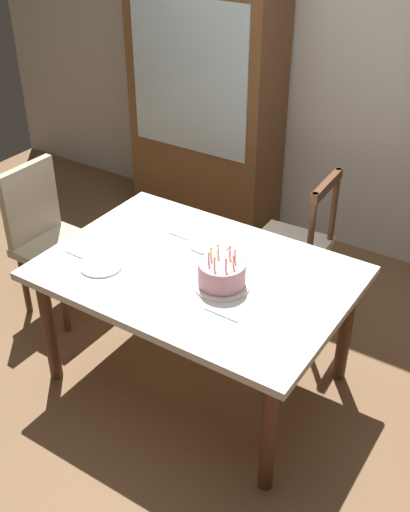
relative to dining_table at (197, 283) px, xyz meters
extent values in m
plane|color=brown|center=(0.00, 0.00, -0.64)|extent=(6.40, 6.40, 0.00)
cube|color=beige|center=(0.00, 1.85, 0.66)|extent=(6.40, 0.10, 2.60)
cube|color=white|center=(0.00, 0.00, 0.06)|extent=(1.54, 1.07, 0.04)
cylinder|color=#56331E|center=(-0.67, -0.43, -0.30)|extent=(0.07, 0.07, 0.68)
cylinder|color=#56331E|center=(0.67, -0.43, -0.30)|extent=(0.07, 0.07, 0.68)
cylinder|color=#56331E|center=(-0.67, 0.43, -0.30)|extent=(0.07, 0.07, 0.68)
cylinder|color=#56331E|center=(0.67, 0.43, -0.30)|extent=(0.07, 0.07, 0.68)
cylinder|color=silver|center=(0.18, -0.05, 0.09)|extent=(0.28, 0.28, 0.01)
cylinder|color=#D18C93|center=(0.18, -0.05, 0.15)|extent=(0.23, 0.23, 0.12)
cylinder|color=yellow|center=(0.24, -0.05, 0.24)|extent=(0.01, 0.01, 0.05)
sphere|color=#FFC64C|center=(0.24, -0.05, 0.27)|extent=(0.01, 0.01, 0.01)
cylinder|color=#D872CC|center=(0.22, 0.00, 0.24)|extent=(0.01, 0.01, 0.05)
sphere|color=#FFC64C|center=(0.22, 0.00, 0.27)|extent=(0.01, 0.01, 0.01)
cylinder|color=#E54C4C|center=(0.18, 0.02, 0.24)|extent=(0.01, 0.01, 0.05)
sphere|color=#FFC64C|center=(0.18, 0.02, 0.27)|extent=(0.01, 0.01, 0.01)
cylinder|color=yellow|center=(0.13, -0.01, 0.24)|extent=(0.01, 0.01, 0.05)
sphere|color=#FFC64C|center=(0.13, -0.01, 0.27)|extent=(0.01, 0.01, 0.01)
cylinder|color=yellow|center=(0.11, -0.04, 0.24)|extent=(0.01, 0.01, 0.05)
sphere|color=#FFC64C|center=(0.11, -0.04, 0.27)|extent=(0.01, 0.01, 0.01)
cylinder|color=#4C7FE5|center=(0.13, -0.09, 0.24)|extent=(0.01, 0.01, 0.05)
sphere|color=#FFC64C|center=(0.13, -0.09, 0.27)|extent=(0.01, 0.01, 0.01)
cylinder|color=#F2994C|center=(0.17, -0.11, 0.24)|extent=(0.01, 0.01, 0.05)
sphere|color=#FFC64C|center=(0.17, -0.11, 0.27)|extent=(0.01, 0.01, 0.01)
cylinder|color=#E54C4C|center=(0.22, -0.09, 0.24)|extent=(0.01, 0.01, 0.05)
sphere|color=#FFC64C|center=(0.22, -0.09, 0.27)|extent=(0.01, 0.01, 0.01)
cylinder|color=white|center=(-0.42, -0.24, 0.09)|extent=(0.22, 0.22, 0.01)
cylinder|color=white|center=(-0.08, 0.24, 0.09)|extent=(0.22, 0.22, 0.01)
cube|color=silver|center=(-0.58, -0.23, 0.08)|extent=(0.18, 0.02, 0.01)
cube|color=silver|center=(-0.24, 0.22, 0.08)|extent=(0.18, 0.02, 0.01)
cube|color=silver|center=(0.30, -0.25, 0.08)|extent=(0.18, 0.02, 0.01)
cube|color=beige|center=(0.11, 0.85, -0.19)|extent=(0.46, 0.46, 0.05)
cylinder|color=#56331E|center=(-0.07, 1.02, -0.43)|extent=(0.04, 0.04, 0.42)
cylinder|color=#56331E|center=(-0.06, 0.68, -0.43)|extent=(0.04, 0.04, 0.42)
cylinder|color=#56331E|center=(0.27, 1.03, -0.43)|extent=(0.04, 0.04, 0.42)
cylinder|color=#56331E|center=(0.28, 0.69, -0.43)|extent=(0.04, 0.04, 0.42)
cylinder|color=#56331E|center=(0.30, 1.04, 0.06)|extent=(0.04, 0.04, 0.50)
cylinder|color=#56331E|center=(0.31, 0.68, 0.06)|extent=(0.04, 0.04, 0.50)
cube|color=#56331E|center=(0.31, 0.86, 0.28)|extent=(0.06, 0.40, 0.06)
cube|color=tan|center=(-1.07, 0.07, -0.19)|extent=(0.45, 0.45, 0.05)
cylinder|color=#56331E|center=(-0.90, -0.10, -0.43)|extent=(0.04, 0.04, 0.42)
cylinder|color=#56331E|center=(-0.90, 0.24, -0.43)|extent=(0.04, 0.04, 0.42)
cylinder|color=#56331E|center=(-1.24, -0.09, -0.43)|extent=(0.04, 0.04, 0.42)
cylinder|color=#56331E|center=(-1.24, 0.25, -0.43)|extent=(0.04, 0.04, 0.42)
cube|color=tan|center=(-1.27, 0.08, 0.06)|extent=(0.06, 0.40, 0.50)
cube|color=brown|center=(-0.96, 1.56, 0.31)|extent=(1.10, 0.44, 1.90)
cube|color=silver|center=(-0.96, 1.34, 0.56)|extent=(0.93, 0.01, 1.04)
camera|label=1|loc=(1.47, -2.17, 1.85)|focal=44.08mm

